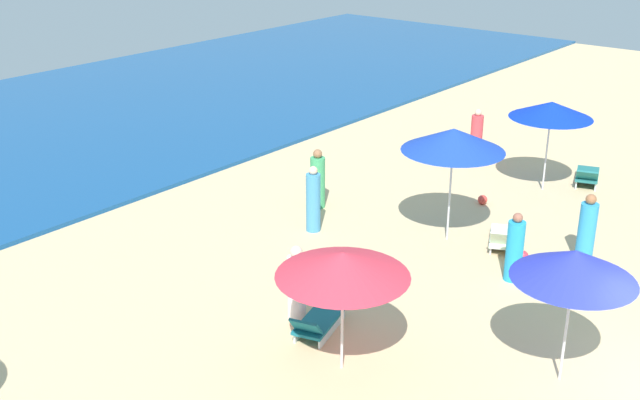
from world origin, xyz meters
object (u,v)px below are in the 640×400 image
Objects in this scene: beachgoer_3 at (587,230)px; beachgoer_1 at (476,137)px; beachgoer_0 at (313,201)px; beachgoer_5 at (297,284)px; umbrella_3 at (575,265)px; umbrella_4 at (551,110)px; beach_ball_1 at (483,200)px; beachgoer_6 at (318,181)px; umbrella_1 at (343,264)px; beach_ball_2 at (523,256)px; cooler_box_0 at (311,286)px; lounge_chair_4_0 at (587,176)px; umbrella_0 at (453,140)px; lounge_chair_0_0 at (504,238)px; lounge_chair_1_0 at (318,322)px; beachgoer_2 at (515,250)px.

beachgoer_1 is at bearing -138.99° from beachgoer_3.
beachgoer_0 reaches higher than beachgoer_5.
umbrella_3 is 9.38m from umbrella_4.
beach_ball_1 is at bearing -122.70° from beachgoer_3.
beachgoer_6 is at bearing 131.64° from beach_ball_1.
umbrella_1 is at bearing -21.24° from beachgoer_3.
umbrella_4 is 5.28m from beach_ball_2.
beachgoer_6 is 4.78m from cooler_box_0.
umbrella_4 is at bearing 5.47° from umbrella_1.
umbrella_4 is 1.57× the size of lounge_chair_4_0.
umbrella_4 reaches higher than lounge_chair_4_0.
beach_ball_1 is at bearing -39.45° from cooler_box_0.
umbrella_0 is 1.21× the size of umbrella_1.
lounge_chair_4_0 is (11.73, 0.22, -1.79)m from umbrella_1.
umbrella_0 is 3.54m from beach_ball_1.
beachgoer_5 reaches higher than lounge_chair_0_0.
umbrella_4 reaches higher than lounge_chair_1_0.
beachgoer_0 is at bearing 73.66° from umbrella_3.
beachgoer_2 is 1.19m from beach_ball_2.
lounge_chair_0_0 is at bearing -69.91° from umbrella_0.
umbrella_4 is (8.41, 4.15, 0.11)m from umbrella_3.
beachgoer_1 reaches higher than beach_ball_1.
beachgoer_1 is at bearing -75.92° from beachgoer_2.
lounge_chair_0_0 is at bearing -97.48° from beachgoer_6.
lounge_chair_4_0 is 7.91m from beachgoer_6.
beachgoer_3 is (2.63, -5.84, -0.04)m from beachgoer_0.
cooler_box_0 is at bearing 59.94° from lounge_chair_4_0.
umbrella_0 reaches higher than lounge_chair_4_0.
beachgoer_3 is at bearing -144.00° from umbrella_4.
umbrella_1 is at bearing -165.01° from cooler_box_0.
lounge_chair_1_0 is 10.12m from umbrella_4.
umbrella_4 reaches higher than umbrella_1.
beachgoer_1 reaches higher than beachgoer_3.
umbrella_3 is (-3.79, -4.50, -0.32)m from umbrella_0.
beachgoer_1 reaches higher than lounge_chair_0_0.
beachgoer_2 is (0.72, -5.02, -0.06)m from beachgoer_0.
lounge_chair_0_0 is 5.83m from lounge_chair_1_0.
lounge_chair_1_0 is 0.90m from beachgoer_5.
beach_ball_1 is (6.69, -0.41, -0.03)m from cooler_box_0.
beachgoer_2 reaches higher than lounge_chair_0_0.
umbrella_0 is 3.09m from beach_ball_2.
beachgoer_0 is at bearing 109.79° from beach_ball_2.
umbrella_4 is at bearing 19.29° from beach_ball_2.
umbrella_4 is 7.20m from beachgoer_0.
lounge_chair_0_0 is at bearing -10.49° from beachgoer_1.
beachgoer_5 is at bearing -179.97° from beach_ball_1.
umbrella_1 is 1.37× the size of beachgoer_0.
beachgoer_3 is at bearing -49.20° from beach_ball_2.
beach_ball_2 is (1.72, -4.79, -0.66)m from beachgoer_0.
beachgoer_3 is 1.52m from beach_ball_2.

